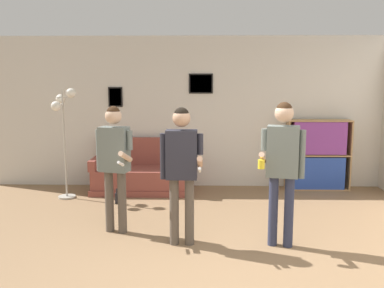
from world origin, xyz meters
TOP-DOWN VIEW (x-y plane):
  - ground_plane at (0.00, 0.00)m, footprint 20.00×20.00m
  - wall_back at (-0.00, 3.91)m, footprint 8.37×0.08m
  - couch at (-1.25, 3.50)m, footprint 1.72×0.80m
  - bookshelf at (1.83, 3.69)m, footprint 1.11×0.30m
  - floor_lamp at (-2.46, 3.02)m, footprint 0.37×0.40m
  - person_player_foreground_left at (-1.32, 1.46)m, footprint 0.48×0.53m
  - person_player_foreground_center at (-0.46, 1.06)m, footprint 0.50×0.44m
  - person_watcher_holding_cup at (0.70, 1.05)m, footprint 0.56×0.40m
  - bottle_on_floor at (-1.56, 2.72)m, footprint 0.07×0.07m

SIDE VIEW (x-z plane):
  - ground_plane at x=0.00m, z-range 0.00..0.00m
  - bottle_on_floor at x=-1.56m, z-range -0.03..0.21m
  - couch at x=-1.25m, z-range -0.16..0.75m
  - bookshelf at x=1.83m, z-range 0.00..1.24m
  - person_player_foreground_left at x=-1.32m, z-range 0.18..1.80m
  - person_player_foreground_center at x=-0.46m, z-range 0.18..1.82m
  - person_watcher_holding_cup at x=0.70m, z-range 0.20..1.90m
  - floor_lamp at x=-2.46m, z-range 0.41..2.21m
  - wall_back at x=0.00m, z-range 0.00..2.70m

